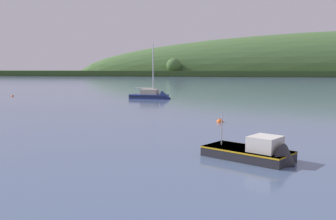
% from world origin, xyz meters
% --- Properties ---
extents(sailboat_midwater_white, '(7.00, 3.04, 9.97)m').
position_xyz_m(sailboat_midwater_white, '(-9.78, 69.41, 0.30)').
color(sailboat_midwater_white, navy).
rests_on(sailboat_midwater_white, ground).
extents(fishing_boat_moored, '(5.42, 4.25, 3.24)m').
position_xyz_m(fishing_boat_moored, '(6.08, 30.90, 0.24)').
color(fishing_boat_moored, '#232328').
rests_on(fishing_boat_moored, ground).
extents(mooring_buoy_foreground, '(0.63, 0.63, 0.71)m').
position_xyz_m(mooring_buoy_foreground, '(2.99, 44.78, 0.00)').
color(mooring_buoy_foreground, '#EA5B19').
rests_on(mooring_buoy_foreground, ground).
extents(mooring_buoy_midchannel, '(0.45, 0.45, 0.53)m').
position_xyz_m(mooring_buoy_midchannel, '(-35.54, 69.04, 0.00)').
color(mooring_buoy_midchannel, '#EA5B19').
rests_on(mooring_buoy_midchannel, ground).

